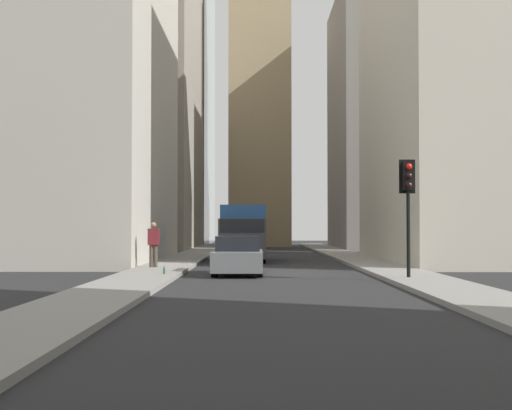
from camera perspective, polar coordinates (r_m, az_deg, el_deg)
ground_plane at (r=29.04m, az=1.48°, el=-5.11°), size 135.00×135.00×0.00m
sidewalk_right at (r=29.27m, az=-7.40°, el=-4.93°), size 90.00×2.20×0.14m
sidewalk_left at (r=29.49m, az=10.28°, el=-4.90°), size 90.00×2.20×0.14m
building_left_midfar at (r=40.54m, az=16.56°, el=10.76°), size 17.19×10.00×20.84m
building_left_far at (r=62.01m, az=10.63°, el=6.08°), size 14.35×10.00×20.13m
building_right_far at (r=62.60m, az=-9.20°, el=11.24°), size 19.12×10.50×31.36m
church_spire at (r=70.32m, az=0.29°, el=12.38°), size 6.04×6.04×36.02m
delivery_truck at (r=38.55m, az=-0.96°, el=-2.09°), size 6.46×2.25×2.84m
hatchback_grey at (r=27.70m, az=-1.36°, el=-3.90°), size 4.30×1.78×1.42m
traffic_light_foreground at (r=24.82m, az=11.37°, el=1.08°), size 0.43×0.52×3.79m
pedestrian at (r=30.59m, az=-7.71°, el=-2.81°), size 0.26×0.44×1.80m
discarded_bottle at (r=26.12m, az=-6.92°, el=-4.94°), size 0.07×0.07×0.27m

